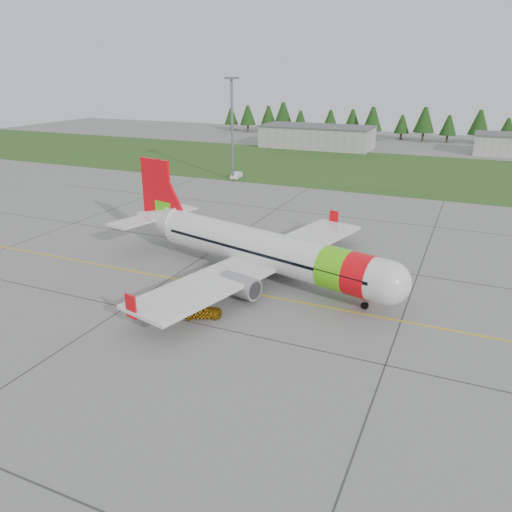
% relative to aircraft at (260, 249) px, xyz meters
% --- Properties ---
extents(ground, '(320.00, 320.00, 0.00)m').
position_rel_aircraft_xyz_m(ground, '(6.01, -12.35, -3.29)').
color(ground, gray).
rests_on(ground, ground).
extents(aircraft, '(37.04, 34.86, 11.42)m').
position_rel_aircraft_xyz_m(aircraft, '(0.00, 0.00, 0.00)').
color(aircraft, silver).
rests_on(aircraft, ground).
extents(follow_me_car, '(1.82, 1.93, 3.82)m').
position_rel_aircraft_xyz_m(follow_me_car, '(-1.22, -11.07, -1.39)').
color(follow_me_car, '#F5A90D').
rests_on(follow_me_car, ground).
extents(service_van, '(1.69, 1.61, 4.32)m').
position_rel_aircraft_xyz_m(service_van, '(-25.99, 47.27, -1.13)').
color(service_van, white).
rests_on(service_van, ground).
extents(grass_strip, '(320.00, 50.00, 0.03)m').
position_rel_aircraft_xyz_m(grass_strip, '(6.01, 69.65, -3.28)').
color(grass_strip, '#30561E').
rests_on(grass_strip, ground).
extents(taxi_guideline, '(120.00, 0.25, 0.02)m').
position_rel_aircraft_xyz_m(taxi_guideline, '(6.01, -4.35, -3.28)').
color(taxi_guideline, gold).
rests_on(taxi_guideline, ground).
extents(hangar_west, '(32.00, 14.00, 6.00)m').
position_rel_aircraft_xyz_m(hangar_west, '(-23.99, 97.65, -0.29)').
color(hangar_west, '#A8A8A3').
rests_on(hangar_west, ground).
extents(floodlight_mast, '(0.50, 0.50, 20.00)m').
position_rel_aircraft_xyz_m(floodlight_mast, '(-25.99, 45.65, 6.71)').
color(floodlight_mast, slate).
rests_on(floodlight_mast, ground).
extents(treeline, '(160.00, 8.00, 10.00)m').
position_rel_aircraft_xyz_m(treeline, '(6.01, 125.65, 1.71)').
color(treeline, '#1C3F14').
rests_on(treeline, ground).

